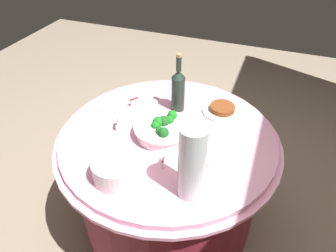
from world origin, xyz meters
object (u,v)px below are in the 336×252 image
label_placard_rear (117,123)px  broccoli_bowl (162,129)px  decorative_fruit_vase (192,166)px  label_placard_front (134,101)px  serving_tongs (94,111)px  food_plate_stir_fry (222,110)px  plate_stack (117,169)px  food_plate_rice (216,158)px  label_placard_mid (163,160)px  wine_bottle (178,89)px

label_placard_rear → broccoli_bowl: bearing=96.8°
broccoli_bowl → decorative_fruit_vase: decorative_fruit_vase is taller
label_placard_front → label_placard_rear: size_ratio=1.00×
serving_tongs → food_plate_stir_fry: 0.72m
serving_tongs → plate_stack: bearing=42.2°
food_plate_rice → broccoli_bowl: bearing=-106.0°
food_plate_rice → label_placard_front: 0.62m
broccoli_bowl → label_placard_rear: (0.03, -0.24, -0.01)m
serving_tongs → label_placard_rear: (0.08, 0.19, 0.03)m
plate_stack → broccoli_bowl: bearing=166.8°
food_plate_stir_fry → label_placard_rear: size_ratio=4.00×
plate_stack → food_plate_stir_fry: (-0.64, 0.32, -0.03)m
food_plate_rice → decorative_fruit_vase: bearing=-13.9°
food_plate_rice → label_placard_mid: size_ratio=4.00×
serving_tongs → label_placard_front: size_ratio=3.00×
plate_stack → serving_tongs: plate_stack is taller
serving_tongs → label_placard_rear: bearing=66.1°
food_plate_rice → food_plate_stir_fry: bearing=-171.7°
wine_bottle → label_placard_front: 0.27m
serving_tongs → food_plate_rice: bearing=79.0°
wine_bottle → label_placard_front: bearing=-78.0°
food_plate_stir_fry → plate_stack: bearing=-26.5°
wine_bottle → food_plate_rice: size_ratio=1.53×
food_plate_stir_fry → label_placard_mid: label_placard_mid is taller
broccoli_bowl → decorative_fruit_vase: size_ratio=0.82×
decorative_fruit_vase → food_plate_stir_fry: 0.63m
serving_tongs → label_placard_front: (-0.14, 0.18, 0.03)m
food_plate_stir_fry → label_placard_front: label_placard_front is taller
label_placard_mid → label_placard_front: bearing=-139.9°
label_placard_mid → serving_tongs: bearing=-116.2°
decorative_fruit_vase → label_placard_rear: size_ratio=6.18×
serving_tongs → food_plate_rice: (0.14, 0.73, 0.01)m
plate_stack → label_placard_mid: size_ratio=3.82×
plate_stack → serving_tongs: size_ratio=1.27×
label_placard_front → label_placard_rear: same height
plate_stack → decorative_fruit_vase: decorative_fruit_vase is taller
food_plate_stir_fry → label_placard_mid: 0.53m
plate_stack → food_plate_rice: bearing=123.4°
decorative_fruit_vase → broccoli_bowl: bearing=-141.2°
serving_tongs → wine_bottle: bearing=114.3°
serving_tongs → food_plate_rice: size_ratio=0.75×
plate_stack → label_placard_rear: 0.35m
label_placard_rear → food_plate_rice: bearing=83.9°
wine_bottle → food_plate_stir_fry: 0.27m
label_placard_mid → plate_stack: bearing=-50.0°
plate_stack → food_plate_stir_fry: bearing=153.5°
label_placard_rear → serving_tongs: bearing=-113.9°
wine_bottle → decorative_fruit_vase: size_ratio=0.99×
broccoli_bowl → decorative_fruit_vase: (0.30, 0.24, 0.11)m
food_plate_stir_fry → food_plate_rice: same height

